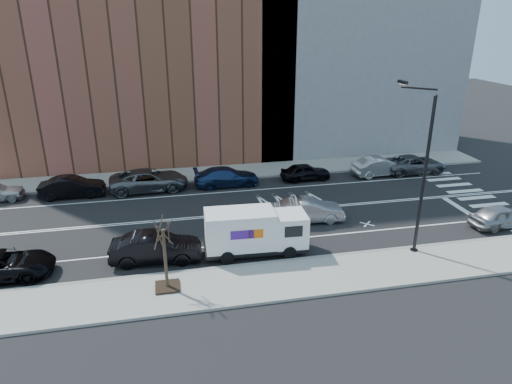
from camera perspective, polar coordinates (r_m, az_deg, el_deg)
name	(u,v)px	position (r m, az deg, el deg)	size (l,w,h in m)	color
ground	(266,212)	(31.74, 1.32, -2.49)	(120.00, 120.00, 0.00)	black
sidewalk_near	(305,277)	(24.19, 6.12, -10.57)	(44.00, 3.60, 0.15)	gray
sidewalk_far	(244,171)	(39.75, -1.56, 2.63)	(44.00, 3.60, 0.15)	gray
curb_near	(295,260)	(25.66, 4.89, -8.49)	(44.00, 0.25, 0.17)	gray
curb_far	(248,178)	(38.08, -1.07, 1.79)	(44.00, 0.25, 0.17)	gray
crosswalk	(471,194)	(38.43, 25.24, -0.27)	(3.00, 14.00, 0.01)	white
road_markings	(266,212)	(31.74, 1.32, -2.48)	(40.00, 8.60, 0.01)	white
bldg_brick	(140,36)	(43.92, -14.31, 18.34)	(26.00, 10.00, 22.00)	brown
bldg_concrete	(353,12)	(47.67, 12.03, 21.12)	(20.00, 10.00, 26.00)	slate
streetlight	(421,166)	(26.50, 19.88, 3.06)	(0.44, 4.02, 9.34)	black
street_tree	(166,265)	(22.88, -11.22, -8.89)	(1.20, 1.20, 3.75)	black
fedex_van	(255,231)	(25.80, -0.16, -4.93)	(5.92, 2.29, 2.66)	black
far_parked_b	(72,187)	(36.73, -22.00, 0.59)	(1.64, 4.71, 1.55)	black
far_parked_c	(149,180)	(36.29, -13.23, 1.46)	(2.75, 5.96, 1.66)	#565A5F
far_parked_d	(226,177)	(36.41, -3.71, 1.93)	(2.10, 5.16, 1.50)	navy
far_parked_e	(305,172)	(37.83, 6.21, 2.52)	(1.64, 4.08, 1.39)	black
far_parked_f	(380,166)	(40.10, 15.27, 3.11)	(1.67, 4.80, 1.58)	#B1B1B6
far_parked_g	(414,164)	(41.69, 19.16, 3.31)	(2.51, 5.45, 1.52)	#515359
driving_sedan	(308,210)	(30.24, 6.52, -2.28)	(1.64, 4.69, 1.55)	#AAAAAF
near_parked_rear_a	(156,248)	(25.88, -12.40, -6.83)	(1.73, 4.95, 1.63)	black
near_parked_rear_b	(2,265)	(27.25, -29.15, -7.98)	(2.37, 5.14, 1.43)	black
near_parked_front	(501,216)	(33.30, 28.27, -2.66)	(1.69, 4.20, 1.43)	#9E9EA2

